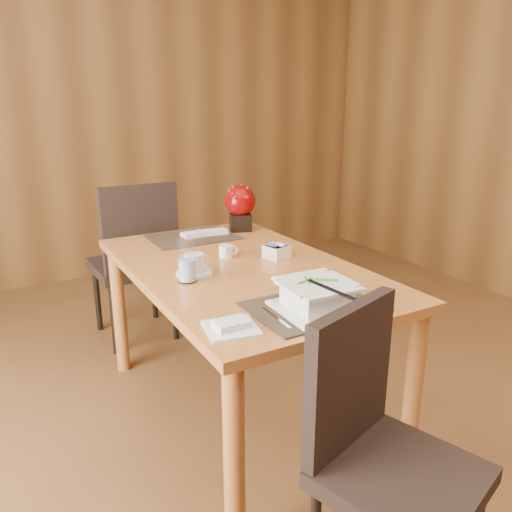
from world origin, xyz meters
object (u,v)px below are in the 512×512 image
creamer_jug (226,251)px  bread_plate (231,328)px  coffee_cup (194,265)px  near_chair (379,439)px  water_glass (187,261)px  sugar_caddy (277,252)px  dining_table (241,286)px  berry_decor (240,205)px  soup_setting (317,297)px  far_chair (136,254)px

creamer_jug → bread_plate: 0.79m
coffee_cup → near_chair: (0.16, -0.97, -0.29)m
water_glass → sugar_caddy: 0.50m
dining_table → water_glass: bearing=-164.2°
dining_table → sugar_caddy: size_ratio=15.30×
near_chair → bread_plate: bearing=106.9°
berry_decor → water_glass: bearing=-131.8°
sugar_caddy → bread_plate: 0.79m
sugar_caddy → water_glass: bearing=-168.3°
soup_setting → water_glass: 0.57m
soup_setting → near_chair: (-0.05, -0.39, -0.30)m
water_glass → bread_plate: size_ratio=1.09×
soup_setting → creamer_jug: size_ratio=3.35×
creamer_jug → bread_plate: size_ratio=0.51×
sugar_caddy → near_chair: near_chair is taller
soup_setting → bread_plate: soup_setting is taller
berry_decor → bread_plate: 1.31m
bread_plate → water_glass: bearing=84.2°
water_glass → far_chair: 1.12m
coffee_cup → sugar_caddy: size_ratio=1.58×
creamer_jug → far_chair: 0.91m
sugar_caddy → near_chair: bearing=-104.7°
creamer_jug → sugar_caddy: size_ratio=0.83×
coffee_cup → sugar_caddy: (0.42, 0.02, -0.01)m
dining_table → berry_decor: bearing=62.3°
near_chair → sugar_caddy: bearing=57.8°
near_chair → coffee_cup: bearing=82.1°
dining_table → far_chair: size_ratio=1.50×
bread_plate → near_chair: 0.55m
water_glass → creamer_jug: size_ratio=2.16×
coffee_cup → far_chair: size_ratio=0.15×
coffee_cup → bread_plate: coffee_cup is taller
dining_table → coffee_cup: size_ratio=9.68×
coffee_cup → creamer_jug: 0.27m
coffee_cup → near_chair: near_chair is taller
bread_plate → sugar_caddy: bearing=47.8°
coffee_cup → sugar_caddy: bearing=3.3°
sugar_caddy → near_chair: size_ratio=0.11×
dining_table → berry_decor: size_ratio=5.91×
creamer_jug → berry_decor: bearing=78.0°
soup_setting → water_glass: size_ratio=1.55×
dining_table → soup_setting: (-0.01, -0.58, 0.15)m
dining_table → far_chair: 1.03m
dining_table → near_chair: 0.98m
coffee_cup → soup_setting: bearing=-69.7°
dining_table → coffee_cup: coffee_cup is taller
near_chair → berry_decor: bearing=59.3°
dining_table → water_glass: size_ratio=8.52×
bread_plate → berry_decor: bearing=61.0°
coffee_cup → far_chair: (0.03, 1.01, -0.22)m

